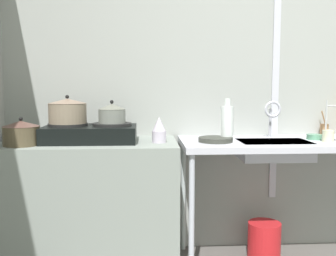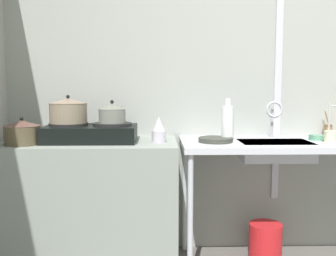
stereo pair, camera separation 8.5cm
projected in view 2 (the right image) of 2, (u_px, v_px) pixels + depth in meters
name	position (u px, v px, depth m)	size (l,w,h in m)	color
wall_back	(277.00, 80.00, 2.92)	(4.79, 0.10, 2.55)	#9DA19B
wall_metal_strip	(278.00, 62.00, 2.85)	(0.05, 0.01, 2.04)	silver
counter_concrete	(90.00, 205.00, 2.63)	(1.17, 0.60, 0.86)	gray
counter_sink	(286.00, 151.00, 2.62)	(1.41, 0.60, 0.86)	silver
stove	(91.00, 133.00, 2.57)	(0.60, 0.36, 0.12)	black
pot_on_left_burner	(68.00, 111.00, 2.55)	(0.25, 0.25, 0.19)	gray
pot_on_right_burner	(112.00, 113.00, 2.56)	(0.18, 0.18, 0.15)	slate
pot_beside_stove	(22.00, 132.00, 2.44)	(0.22, 0.22, 0.18)	brown
percolator	(159.00, 130.00, 2.53)	(0.09, 0.09, 0.17)	silver
sink_basin	(275.00, 151.00, 2.58)	(0.47, 0.30, 0.12)	silver
faucet	(274.00, 113.00, 2.70)	(0.12, 0.07, 0.26)	silver
frying_pan	(216.00, 140.00, 2.55)	(0.23, 0.23, 0.03)	#353730
cup_by_rack	(330.00, 137.00, 2.53)	(0.07, 0.07, 0.08)	beige
small_bowl_on_drainboard	(316.00, 137.00, 2.65)	(0.10, 0.10, 0.04)	#599674
bottle_by_sink	(228.00, 123.00, 2.59)	(0.08, 0.08, 0.29)	white
utensil_jar	(328.00, 130.00, 2.86)	(0.06, 0.06, 0.18)	#926842
bucket_on_floor	(265.00, 242.00, 2.74)	(0.23, 0.23, 0.27)	red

